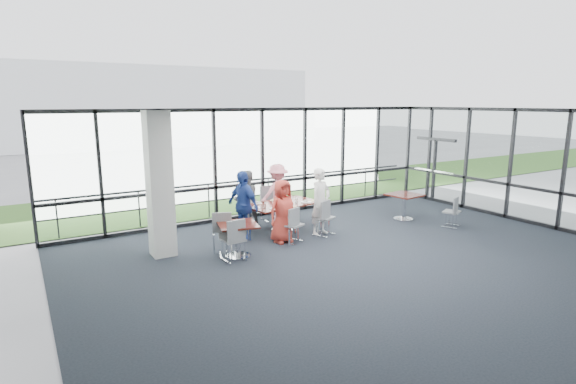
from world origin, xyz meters
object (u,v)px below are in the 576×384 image
structural_column (160,185)px  diner_end (243,205)px  chair_main_nr (324,218)px  chair_main_nl (293,225)px  diner_near_right (321,202)px  chair_spare_r (452,212)px  diner_far_left (246,199)px  chair_main_end (239,224)px  chair_spare_lb (229,235)px  side_table_right (404,198)px  diner_near_left (283,211)px  chair_main_fl (249,211)px  side_table_left (238,229)px  diner_far_right (277,193)px  main_table (282,208)px  chair_main_fr (271,204)px  chair_spare_la (233,240)px

structural_column → diner_end: size_ratio=1.85×
chair_main_nr → chair_main_nl: bearing=162.1°
diner_near_right → chair_spare_r: bearing=-34.3°
diner_far_left → chair_main_end: (-0.66, -0.92, -0.38)m
chair_main_end → chair_spare_lb: chair_spare_lb is taller
side_table_right → diner_end: size_ratio=0.55×
chair_main_nr → chair_spare_lb: 2.72m
diner_end → chair_main_end: 0.48m
diner_near_left → chair_spare_lb: diner_near_left is taller
diner_near_left → chair_main_fl: bearing=86.8°
side_table_left → chair_main_nl: bearing=8.5°
diner_far_right → chair_main_nr: diner_far_right is taller
main_table → chair_main_fr: (0.26, 1.06, -0.15)m
diner_near_left → diner_near_right: 1.17m
chair_main_fl → chair_spare_la: size_ratio=0.94×
diner_far_left → diner_end: bearing=47.8°
chair_spare_la → diner_near_right: bearing=8.3°
chair_main_nr → chair_main_fr: chair_main_fr is taller
side_table_left → chair_spare_lb: (-0.14, 0.18, -0.17)m
side_table_left → chair_main_nl: size_ratio=1.14×
diner_near_left → chair_main_fr: 2.07m
diner_far_right → chair_main_fl: 1.00m
diner_far_right → diner_end: (-1.60, -1.07, 0.04)m
diner_near_right → chair_main_fl: bearing=111.9°
chair_main_nl → chair_spare_r: size_ratio=1.04×
side_table_right → chair_spare_r: chair_spare_r is taller
structural_column → main_table: structural_column is taller
diner_far_left → diner_far_right: 1.07m
diner_near_left → diner_far_right: diner_far_right is taller
chair_main_nr → chair_spare_lb: size_ratio=1.00×
diner_end → chair_spare_lb: 1.26m
diner_near_right → chair_spare_lb: (-2.68, -0.27, -0.40)m
diner_near_left → chair_main_nr: diner_near_left is taller
main_table → chair_spare_la: size_ratio=2.28×
structural_column → diner_far_right: size_ratio=1.94×
diner_end → diner_near_left: bearing=31.2°
chair_main_nr → chair_spare_la: (-2.76, -0.51, -0.00)m
main_table → diner_far_right: (0.38, 0.90, 0.20)m
diner_near_right → structural_column: bearing=158.1°
main_table → side_table_left: 2.25m
diner_near_right → diner_far_left: (-1.36, 1.55, -0.08)m
diner_near_right → diner_far_right: diner_near_right is taller
main_table → chair_spare_lb: size_ratio=2.26×
diner_end → chair_main_fr: 1.97m
chair_main_fr → chair_spare_r: size_ratio=1.14×
diner_near_right → chair_main_fl: (-1.22, 1.68, -0.43)m
chair_spare_lb → diner_near_right: bearing=-154.4°
diner_far_left → chair_main_nr: diner_far_left is taller
chair_main_end → side_table_right: bearing=81.5°
diner_far_right → chair_main_nr: 1.87m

